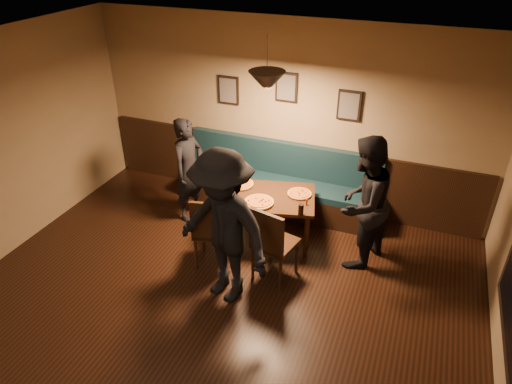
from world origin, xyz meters
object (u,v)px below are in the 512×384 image
at_px(chair_near_left, 213,228).
at_px(diner_left, 189,170).
at_px(booth_bench, 278,180).
at_px(soda_glass, 301,209).
at_px(diner_front, 223,228).
at_px(diner_right, 363,203).
at_px(dining_table, 265,217).
at_px(chair_near_right, 275,242).
at_px(tabasco_bottle, 307,202).

relative_size(chair_near_left, diner_left, 0.65).
bearing_deg(chair_near_left, booth_bench, 62.43).
bearing_deg(chair_near_left, soda_glass, 8.58).
bearing_deg(diner_front, diner_right, 59.26).
height_order(chair_near_left, diner_right, diner_right).
relative_size(booth_bench, dining_table, 2.30).
height_order(chair_near_left, chair_near_right, chair_near_right).
relative_size(booth_bench, chair_near_right, 2.87).
bearing_deg(chair_near_right, diner_left, 165.52).
height_order(booth_bench, soda_glass, booth_bench).
distance_m(chair_near_left, chair_near_right, 0.84).
height_order(chair_near_right, tabasco_bottle, chair_near_right).
height_order(booth_bench, chair_near_right, chair_near_right).
xyz_separation_m(chair_near_left, diner_right, (1.72, 0.68, 0.37)).
relative_size(diner_left, diner_front, 0.82).
height_order(booth_bench, diner_front, diner_front).
bearing_deg(diner_right, chair_near_left, -48.25).
distance_m(chair_near_right, tabasco_bottle, 0.73).
bearing_deg(dining_table, soda_glass, -39.58).
distance_m(chair_near_left, diner_front, 0.79).
bearing_deg(dining_table, diner_front, -107.27).
bearing_deg(diner_left, chair_near_right, -106.38).
xyz_separation_m(soda_glass, tabasco_bottle, (0.01, 0.24, -0.02)).
distance_m(chair_near_left, diner_left, 1.17).
distance_m(chair_near_right, diner_left, 1.83).
relative_size(diner_right, tabasco_bottle, 16.51).
height_order(booth_bench, dining_table, booth_bench).
bearing_deg(tabasco_bottle, chair_near_left, -146.86).
xyz_separation_m(booth_bench, diner_right, (1.37, -0.82, 0.38)).
relative_size(chair_near_left, diner_front, 0.53).
distance_m(dining_table, soda_glass, 0.75).
distance_m(dining_table, diner_front, 1.35).
relative_size(chair_near_right, diner_front, 0.55).
bearing_deg(diner_left, booth_bench, -48.12).
height_order(booth_bench, chair_near_left, chair_near_left).
bearing_deg(booth_bench, chair_near_left, -103.10).
height_order(chair_near_left, tabasco_bottle, chair_near_left).
relative_size(diner_front, tabasco_bottle, 17.82).
relative_size(chair_near_left, diner_right, 0.58).
xyz_separation_m(diner_front, tabasco_bottle, (0.63, 1.18, -0.20)).
bearing_deg(diner_left, chair_near_left, -126.45).
xyz_separation_m(dining_table, diner_left, (-1.22, 0.14, 0.43)).
bearing_deg(soda_glass, diner_front, -123.18).
bearing_deg(soda_glass, chair_near_right, -113.13).
relative_size(diner_left, tabasco_bottle, 14.70).
xyz_separation_m(booth_bench, tabasco_bottle, (0.67, -0.84, 0.25)).
distance_m(diner_left, diner_front, 1.79).
bearing_deg(diner_front, booth_bench, 108.51).
bearing_deg(soda_glass, chair_near_left, -156.95).
bearing_deg(dining_table, chair_near_right, -75.54).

